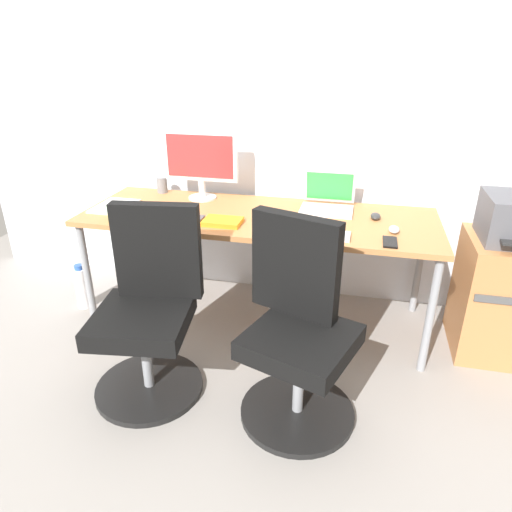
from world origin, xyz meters
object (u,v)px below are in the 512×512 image
Objects in this scene: coffee_mug at (115,212)px; desktop_monitor at (201,160)px; side_cabinet at (502,297)px; water_bottle_on_floor at (82,287)px; open_laptop at (328,200)px; office_chair_left at (149,312)px; office_chair_right at (298,332)px.

desktop_monitor is at bearing 55.71° from coffee_mug.
side_cabinet is 7.33× the size of coffee_mug.
water_bottle_on_floor is 3.37× the size of coffee_mug.
open_laptop is at bearing -2.06° from desktop_monitor.
water_bottle_on_floor is 1.71m from open_laptop.
water_bottle_on_floor is at bearing -167.74° from open_laptop.
desktop_monitor is (-0.05, 0.97, 0.53)m from office_chair_left.
desktop_monitor is 0.84m from open_laptop.
office_chair_right is 10.22× the size of coffee_mug.
office_chair_left is 10.22× the size of coffee_mug.
coffee_mug is at bearing -19.06° from water_bottle_on_floor.
desktop_monitor is at bearing 177.94° from open_laptop.
office_chair_right is 1.00m from open_laptop.
desktop_monitor reaches higher than office_chair_left.
coffee_mug is (-1.16, -0.48, -0.01)m from open_laptop.
office_chair_left is at bearing -37.08° from water_bottle_on_floor.
office_chair_right is at bearing -21.60° from water_bottle_on_floor.
office_chair_left reaches higher than water_bottle_on_floor.
coffee_mug is at bearing -172.93° from side_cabinet.
office_chair_left is 1.04m from water_bottle_on_floor.
desktop_monitor reaches higher than office_chair_right.
office_chair_left is 1.39× the size of side_cabinet.
desktop_monitor reaches higher than coffee_mug.
office_chair_left is 1.25m from open_laptop.
office_chair_right is at bearing -0.23° from office_chair_left.
coffee_mug reaches higher than side_cabinet.
side_cabinet is 2.18× the size of water_bottle_on_floor.
coffee_mug is (-0.34, -0.51, -0.20)m from desktop_monitor.
office_chair_left is at bearing 179.77° from office_chair_right.
desktop_monitor is at bearing 172.62° from side_cabinet.
open_laptop is 3.37× the size of coffee_mug.
water_bottle_on_floor is (-1.53, 0.61, -0.28)m from office_chair_right.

